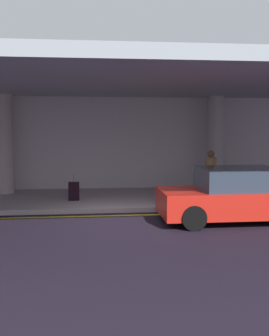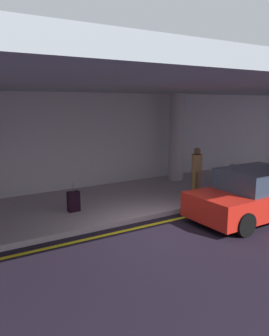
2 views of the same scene
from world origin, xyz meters
name	(u,v)px [view 1 (image 1 of 2)]	position (x,y,z in m)	size (l,w,h in m)	color
ground_plane	(122,220)	(0.00, 0.00, 0.00)	(60.00, 60.00, 0.00)	black
sidewalk	(115,199)	(0.00, 3.10, 0.07)	(26.00, 4.20, 0.15)	#A8949C
lane_stripe_yellow	(121,215)	(0.00, 0.63, 0.00)	(26.00, 0.14, 0.01)	yellow
support_column_left_mid	(5,144)	(-4.00, 4.37, 1.97)	(0.63, 0.63, 3.65)	#AE9698
support_column_center	(215,143)	(4.00, 4.37, 1.97)	(0.63, 0.63, 3.65)	#A4969F
ceiling_overhang	(116,87)	(0.00, 2.60, 3.95)	(28.00, 13.20, 0.30)	#8E969D
terminal_back_wall	(111,145)	(0.00, 5.35, 1.90)	(26.00, 0.30, 3.80)	#B9AEB6
car_red	(235,196)	(3.09, -0.48, 0.71)	(4.10, 1.92, 1.50)	red
person_waiting_for_ride	(211,171)	(3.18, 2.16, 1.11)	(0.38, 0.38, 1.68)	olive
suitcase_upright_primary	(74,191)	(-1.43, 2.53, 0.46)	(0.36, 0.22, 0.90)	black
trash_bin_steel	(269,186)	(5.27, 2.17, 0.57)	(0.56, 0.56, 0.85)	gray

